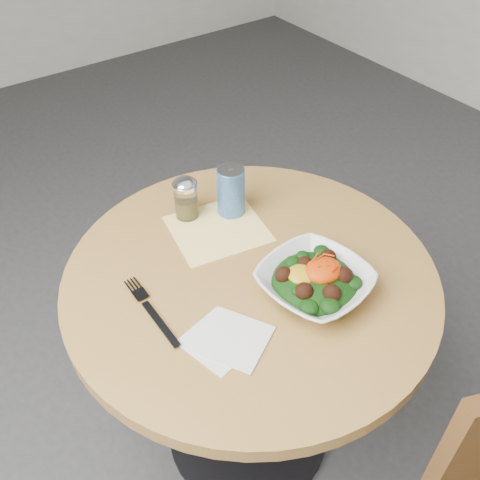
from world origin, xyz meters
The scene contains 8 objects.
ground centered at (0.00, 0.00, 0.00)m, with size 6.00×6.00×0.00m, color #303033.
table centered at (0.00, 0.00, 0.55)m, with size 0.90×0.90×0.75m.
cloth_napkin centered at (0.02, 0.18, 0.75)m, with size 0.23×0.22×0.00m, color yellow.
paper_napkins centered at (-0.16, -0.13, 0.75)m, with size 0.20×0.19×0.00m.
salad_bowl centered at (0.08, -0.14, 0.78)m, with size 0.28×0.28×0.09m.
fork centered at (-0.25, 0.03, 0.76)m, with size 0.03×0.23×0.00m.
spice_shaker centered at (-0.01, 0.27, 0.81)m, with size 0.07×0.07×0.12m.
beverage_can centered at (0.09, 0.22, 0.82)m, with size 0.07×0.07×0.14m.
Camera 1 is at (-0.55, -0.72, 1.66)m, focal length 40.00 mm.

